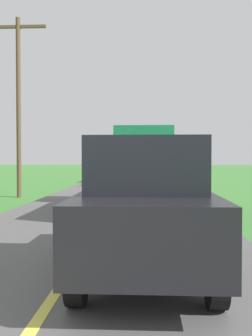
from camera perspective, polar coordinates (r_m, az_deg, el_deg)
banana_truck_near at (r=12.80m, az=2.65°, el=0.30°), size 2.38×5.82×2.80m
banana_truck_far at (r=25.14m, az=1.89°, el=0.87°), size 2.38×5.81×2.80m
utility_pole_roadside at (r=17.49m, az=-16.03°, el=9.94°), size 2.49×0.20×7.93m
following_car at (r=5.39m, az=3.01°, el=-5.58°), size 1.74×4.10×1.92m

